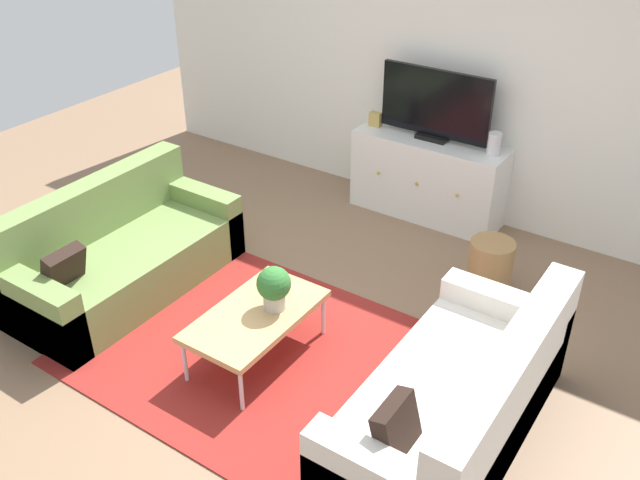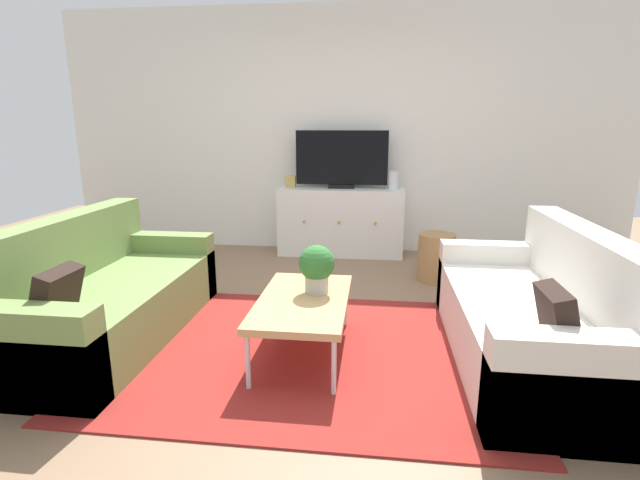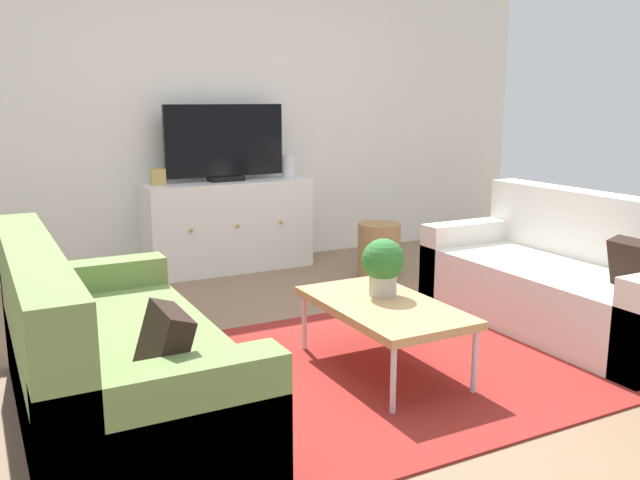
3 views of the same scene
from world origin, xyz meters
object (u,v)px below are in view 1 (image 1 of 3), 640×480
(tv_console, at_px, (428,178))
(glass_vase, at_px, (494,144))
(couch_left_side, at_px, (118,256))
(coffee_table, at_px, (256,316))
(flat_screen_tv, at_px, (435,105))
(wicker_basket, at_px, (490,267))
(couch_right_side, at_px, (462,407))
(potted_plant, at_px, (274,286))
(mantel_clock, at_px, (376,119))

(tv_console, relative_size, glass_vase, 7.03)
(couch_left_side, bearing_deg, coffee_table, -3.02)
(flat_screen_tv, bearing_deg, wicker_basket, -42.03)
(couch_right_side, height_order, coffee_table, couch_right_side)
(couch_right_side, relative_size, coffee_table, 1.83)
(coffee_table, height_order, flat_screen_tv, flat_screen_tv)
(couch_right_side, height_order, tv_console, couch_right_side)
(flat_screen_tv, distance_m, wicker_basket, 1.54)
(couch_right_side, relative_size, glass_vase, 9.21)
(flat_screen_tv, bearing_deg, potted_plant, -89.33)
(potted_plant, distance_m, tv_console, 2.34)
(wicker_basket, bearing_deg, couch_right_side, -73.56)
(coffee_table, bearing_deg, couch_left_side, 176.98)
(coffee_table, distance_m, tv_console, 2.45)
(glass_vase, bearing_deg, flat_screen_tv, 177.99)
(coffee_table, xyz_separation_m, wicker_basket, (1.00, 1.61, -0.12))
(coffee_table, distance_m, flat_screen_tv, 2.57)
(couch_right_side, distance_m, glass_vase, 2.58)
(tv_console, bearing_deg, flat_screen_tv, 90.00)
(couch_left_side, distance_m, tv_console, 2.79)
(glass_vase, relative_size, wicker_basket, 0.44)
(couch_right_side, bearing_deg, tv_console, 120.71)
(potted_plant, distance_m, glass_vase, 2.41)
(couch_left_side, xyz_separation_m, potted_plant, (1.49, 0.04, 0.28))
(coffee_table, bearing_deg, mantel_clock, 102.12)
(couch_left_side, xyz_separation_m, couch_right_side, (2.88, 0.00, 0.00))
(mantel_clock, bearing_deg, potted_plant, -75.66)
(tv_console, relative_size, wicker_basket, 3.08)
(flat_screen_tv, bearing_deg, couch_right_side, -59.50)
(mantel_clock, bearing_deg, coffee_table, -77.88)
(couch_left_side, height_order, couch_right_side, same)
(glass_vase, bearing_deg, coffee_table, -104.03)
(couch_left_side, distance_m, potted_plant, 1.52)
(potted_plant, bearing_deg, coffee_table, -121.10)
(potted_plant, distance_m, mantel_clock, 2.42)
(glass_vase, distance_m, wicker_basket, 1.12)
(mantel_clock, distance_m, wicker_basket, 1.84)
(glass_vase, xyz_separation_m, wicker_basket, (0.39, -0.84, -0.62))
(coffee_table, relative_size, tv_console, 0.72)
(tv_console, bearing_deg, wicker_basket, -41.36)
(coffee_table, bearing_deg, glass_vase, 75.97)
(mantel_clock, bearing_deg, couch_left_side, -110.69)
(flat_screen_tv, height_order, mantel_clock, flat_screen_tv)
(couch_right_side, xyz_separation_m, mantel_clock, (-1.98, 2.37, 0.54))
(couch_left_side, relative_size, couch_right_side, 1.00)
(potted_plant, xyz_separation_m, flat_screen_tv, (-0.03, 2.35, 0.51))
(couch_left_side, bearing_deg, flat_screen_tv, 58.53)
(flat_screen_tv, xyz_separation_m, wicker_basket, (0.96, -0.86, -0.84))
(couch_left_side, bearing_deg, tv_console, 58.31)
(coffee_table, xyz_separation_m, potted_plant, (0.07, 0.12, 0.20))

